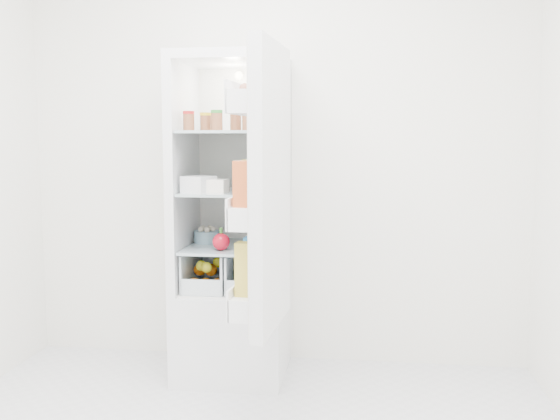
# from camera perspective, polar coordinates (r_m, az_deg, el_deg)

# --- Properties ---
(room_walls) EXTENTS (3.02, 3.02, 2.61)m
(room_walls) POSITION_cam_1_polar(r_m,az_deg,el_deg) (2.28, -5.88, 12.72)
(room_walls) COLOR white
(room_walls) RESTS_ON ground
(refrigerator) EXTENTS (0.60, 0.60, 1.80)m
(refrigerator) POSITION_cam_1_polar(r_m,az_deg,el_deg) (3.59, -4.19, -4.39)
(refrigerator) COLOR silver
(refrigerator) RESTS_ON ground
(shelf_low) EXTENTS (0.49, 0.53, 0.01)m
(shelf_low) POSITION_cam_1_polar(r_m,az_deg,el_deg) (3.52, -4.41, -3.39)
(shelf_low) COLOR #A1B6BC
(shelf_low) RESTS_ON refrigerator
(shelf_mid) EXTENTS (0.49, 0.53, 0.02)m
(shelf_mid) POSITION_cam_1_polar(r_m,az_deg,el_deg) (3.48, -4.46, 1.66)
(shelf_mid) COLOR #A1B6BC
(shelf_mid) RESTS_ON refrigerator
(shelf_top) EXTENTS (0.49, 0.53, 0.02)m
(shelf_top) POSITION_cam_1_polar(r_m,az_deg,el_deg) (3.46, -4.51, 7.10)
(shelf_top) COLOR #A1B6BC
(shelf_top) RESTS_ON refrigerator
(crisper_left) EXTENTS (0.23, 0.46, 0.22)m
(crisper_left) POSITION_cam_1_polar(r_m,az_deg,el_deg) (3.57, -6.33, -5.39)
(crisper_left) COLOR silver
(crisper_left) RESTS_ON refrigerator
(crisper_right) EXTENTS (0.23, 0.46, 0.22)m
(crisper_right) POSITION_cam_1_polar(r_m,az_deg,el_deg) (3.52, -2.43, -5.52)
(crisper_right) COLOR silver
(crisper_right) RESTS_ON refrigerator
(condiment_jars) EXTENTS (0.46, 0.16, 0.08)m
(condiment_jars) POSITION_cam_1_polar(r_m,az_deg,el_deg) (3.35, -4.92, 7.97)
(condiment_jars) COLOR #B21919
(condiment_jars) RESTS_ON shelf_top
(squeeze_bottle) EXTENTS (0.06, 0.06, 0.17)m
(squeeze_bottle) POSITION_cam_1_polar(r_m,az_deg,el_deg) (3.54, -1.81, 8.59)
(squeeze_bottle) COLOR white
(squeeze_bottle) RESTS_ON shelf_top
(tub_white) EXTENTS (0.19, 0.19, 0.09)m
(tub_white) POSITION_cam_1_polar(r_m,az_deg,el_deg) (3.34, -7.45, 2.32)
(tub_white) COLOR silver
(tub_white) RESTS_ON shelf_mid
(tub_cream) EXTENTS (0.13, 0.13, 0.07)m
(tub_cream) POSITION_cam_1_polar(r_m,az_deg,el_deg) (3.33, -5.97, 2.18)
(tub_cream) COLOR white
(tub_cream) RESTS_ON shelf_mid
(tin_red) EXTENTS (0.09, 0.09, 0.06)m
(tin_red) POSITION_cam_1_polar(r_m,az_deg,el_deg) (3.35, -2.38, 2.12)
(tin_red) COLOR red
(tin_red) RESTS_ON shelf_mid
(tub_green) EXTENTS (0.14, 0.17, 0.08)m
(tub_green) POSITION_cam_1_polar(r_m,az_deg,el_deg) (3.51, -1.50, 2.52)
(tub_green) COLOR #469B54
(tub_green) RESTS_ON shelf_mid
(red_cabbage) EXTENTS (0.17, 0.17, 0.17)m
(red_cabbage) POSITION_cam_1_polar(r_m,az_deg,el_deg) (3.56, -1.69, -1.72)
(red_cabbage) COLOR #592162
(red_cabbage) RESTS_ON shelf_low
(bell_pepper) EXTENTS (0.09, 0.09, 0.09)m
(bell_pepper) POSITION_cam_1_polar(r_m,az_deg,el_deg) (3.36, -5.41, -2.91)
(bell_pepper) COLOR red
(bell_pepper) RESTS_ON shelf_low
(mushroom_bowl) EXTENTS (0.16, 0.16, 0.07)m
(mushroom_bowl) POSITION_cam_1_polar(r_m,az_deg,el_deg) (3.62, -6.71, -2.45)
(mushroom_bowl) COLOR #7EA5BB
(mushroom_bowl) RESTS_ON shelf_low
(salad_bag) EXTENTS (0.10, 0.10, 0.10)m
(salad_bag) POSITION_cam_1_polar(r_m,az_deg,el_deg) (3.33, -1.81, -2.92)
(salad_bag) COLOR #A3BE8E
(salad_bag) RESTS_ON shelf_low
(citrus_pile) EXTENTS (0.20, 0.24, 0.16)m
(citrus_pile) POSITION_cam_1_polar(r_m,az_deg,el_deg) (3.51, -6.73, -5.90)
(citrus_pile) COLOR orange
(citrus_pile) RESTS_ON refrigerator
(veg_pile) EXTENTS (0.16, 0.30, 0.10)m
(veg_pile) POSITION_cam_1_polar(r_m,az_deg,el_deg) (3.52, -2.35, -6.28)
(veg_pile) COLOR #184918
(veg_pile) RESTS_ON refrigerator
(fridge_door) EXTENTS (0.21, 0.60, 1.30)m
(fridge_door) POSITION_cam_1_polar(r_m,az_deg,el_deg) (2.86, -1.38, 1.47)
(fridge_door) COLOR silver
(fridge_door) RESTS_ON refrigerator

